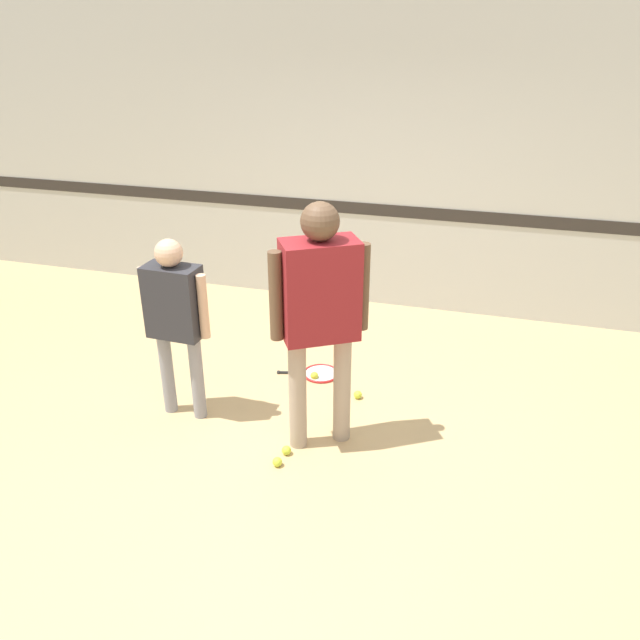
{
  "coord_description": "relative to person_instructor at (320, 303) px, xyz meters",
  "views": [
    {
      "loc": [
        1.14,
        -3.41,
        2.73
      ],
      "look_at": [
        0.13,
        0.13,
        0.96
      ],
      "focal_mm": 35.0,
      "sensor_mm": 36.0,
      "label": 1
    }
  ],
  "objects": [
    {
      "name": "racket_spare_on_floor",
      "position": [
        -0.27,
        0.9,
        -1.07
      ],
      "size": [
        0.56,
        0.38,
        0.03
      ],
      "rotation": [
        0.0,
        0.0,
        3.37
      ],
      "color": "red",
      "rests_on": "ground_plane"
    },
    {
      "name": "tennis_ball_near_instructor",
      "position": [
        -0.2,
        -0.35,
        -1.05
      ],
      "size": [
        0.07,
        0.07,
        0.07
      ],
      "primitive_type": "sphere",
      "color": "#CCE038",
      "rests_on": "ground_plane"
    },
    {
      "name": "tennis_ball_by_spare_racket",
      "position": [
        -0.28,
        0.81,
        -1.05
      ],
      "size": [
        0.07,
        0.07,
        0.07
      ],
      "primitive_type": "sphere",
      "color": "#CCE038",
      "rests_on": "ground_plane"
    },
    {
      "name": "ground_plane",
      "position": [
        -0.13,
        -0.13,
        -1.08
      ],
      "size": [
        16.0,
        16.0,
        0.0
      ],
      "primitive_type": "plane",
      "color": "tan"
    },
    {
      "name": "person_instructor",
      "position": [
        0.0,
        0.0,
        0.0
      ],
      "size": [
        0.58,
        0.48,
        1.75
      ],
      "rotation": [
        0.0,
        0.0,
        0.54
      ],
      "color": "tan",
      "rests_on": "ground_plane"
    },
    {
      "name": "tennis_ball_stray_right",
      "position": [
        0.14,
        0.62,
        -1.05
      ],
      "size": [
        0.07,
        0.07,
        0.07
      ],
      "primitive_type": "sphere",
      "color": "#CCE038",
      "rests_on": "ground_plane"
    },
    {
      "name": "wall_back",
      "position": [
        -0.13,
        2.55,
        0.51
      ],
      "size": [
        16.0,
        0.07,
        3.2
      ],
      "color": "beige",
      "rests_on": "ground_plane"
    },
    {
      "name": "tennis_ball_stray_left",
      "position": [
        -0.18,
        -0.22,
        -1.05
      ],
      "size": [
        0.07,
        0.07,
        0.07
      ],
      "primitive_type": "sphere",
      "color": "#CCE038",
      "rests_on": "ground_plane"
    },
    {
      "name": "person_student_left",
      "position": [
        -1.1,
        0.06,
        -0.22
      ],
      "size": [
        0.53,
        0.23,
        1.4
      ],
      "rotation": [
        0.0,
        0.0,
        -0.04
      ],
      "color": "gray",
      "rests_on": "ground_plane"
    }
  ]
}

